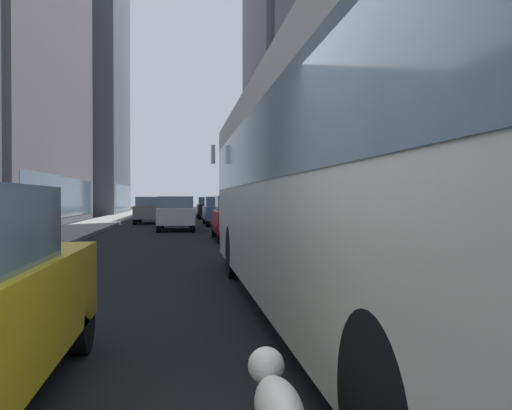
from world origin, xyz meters
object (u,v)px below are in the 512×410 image
Objects in this scene: car_white_van at (176,213)px; transit_bus at (350,179)px; dalmatian_dog at (276,408)px; car_red_coupe at (241,218)px; car_grey_wagon at (151,210)px; car_blue_hatchback at (219,211)px; car_black_suv at (210,208)px.

transit_bus is at bearing -82.85° from car_white_van.
dalmatian_dog is (0.71, -23.18, -0.31)m from car_white_van.
car_red_coupe is (0.00, 12.72, -0.96)m from transit_bus.
car_grey_wagon is at bearing 106.28° from car_red_coupe.
dalmatian_dog is (-1.69, -27.73, -0.31)m from car_blue_hatchback.
car_black_suv and car_white_van have the same top height.
transit_bus is at bearing 67.25° from dalmatian_dog.
car_white_van is at bearing 91.75° from dalmatian_dog.
car_white_van is 23.19m from dalmatian_dog.
transit_bus is 11.98× the size of dalmatian_dog.
car_blue_hatchback is at bearing 62.16° from car_white_van.
car_red_coupe is at bearing -90.00° from car_blue_hatchback.
car_white_van is (-2.40, -14.37, -0.00)m from car_black_suv.
dalmatian_dog is (-1.69, -16.75, -0.31)m from car_red_coupe.
car_grey_wagon is (-4.00, 13.69, 0.00)m from car_red_coupe.
car_grey_wagon is at bearing 145.77° from car_blue_hatchback.
transit_bus is 19.32m from car_white_van.
car_blue_hatchback and car_black_suv have the same top height.
transit_bus reaches higher than car_black_suv.
transit_bus reaches higher than car_blue_hatchback.
car_red_coupe is 14.27m from car_grey_wagon.
car_grey_wagon and car_black_suv have the same top height.
car_blue_hatchback is 1.05× the size of car_grey_wagon.
car_blue_hatchback is (0.00, 23.69, -0.95)m from transit_bus.
car_white_van is (-2.40, -4.55, -0.00)m from car_blue_hatchback.
car_red_coupe is at bearing -69.52° from car_white_van.
transit_bus is 2.58× the size of car_blue_hatchback.
transit_bus is 23.71m from car_blue_hatchback.
car_grey_wagon is 1.05× the size of car_black_suv.
car_blue_hatchback is (-0.00, 10.97, 0.00)m from car_red_coupe.
car_blue_hatchback is 5.14m from car_white_van.
car_red_coupe and car_white_van have the same top height.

